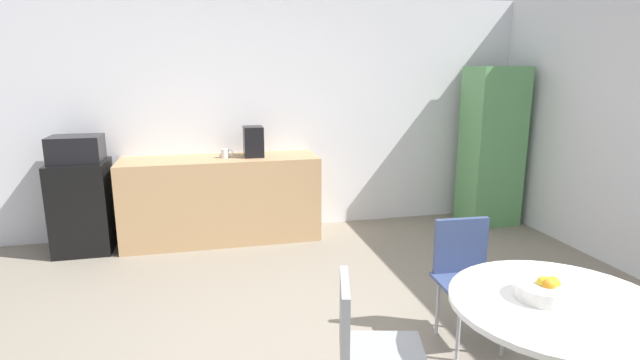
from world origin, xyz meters
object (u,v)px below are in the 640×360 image
(locker_cabinet, at_px, (491,147))
(coffee_maker, at_px, (253,142))
(mini_fridge, at_px, (83,207))
(microwave, at_px, (76,149))
(chair_gray, at_px, (363,340))
(round_table, at_px, (557,330))
(chair_navy, at_px, (466,266))
(fruit_bowl, at_px, (544,290))
(mug_white, at_px, (225,153))

(locker_cabinet, bearing_deg, coffee_maker, 177.93)
(locker_cabinet, bearing_deg, mini_fridge, 178.73)
(microwave, xyz_separation_m, chair_gray, (1.94, -3.10, -0.52))
(round_table, bearing_deg, coffee_maker, 108.46)
(locker_cabinet, relative_size, chair_navy, 2.22)
(chair_navy, bearing_deg, fruit_bowl, -96.48)
(chair_gray, relative_size, chair_navy, 1.00)
(chair_navy, height_order, fruit_bowl, fruit_bowl)
(mini_fridge, height_order, round_table, mini_fridge)
(round_table, height_order, chair_gray, chair_gray)
(chair_gray, xyz_separation_m, mug_white, (-0.51, 3.09, 0.43))
(fruit_bowl, height_order, mug_white, mug_white)
(mini_fridge, bearing_deg, coffee_maker, 0.00)
(coffee_maker, bearing_deg, round_table, -71.54)
(mini_fridge, xyz_separation_m, microwave, (-0.00, 0.00, 0.59))
(chair_gray, height_order, fruit_bowl, fruit_bowl)
(microwave, relative_size, fruit_bowl, 1.73)
(mug_white, bearing_deg, chair_navy, -58.59)
(coffee_maker, bearing_deg, microwave, 180.00)
(mini_fridge, relative_size, mug_white, 7.09)
(mini_fridge, distance_m, coffee_maker, 1.83)
(round_table, height_order, coffee_maker, coffee_maker)
(chair_navy, relative_size, mug_white, 6.43)
(microwave, distance_m, chair_gray, 3.69)
(locker_cabinet, height_order, chair_gray, locker_cabinet)
(fruit_bowl, bearing_deg, coffee_maker, 107.96)
(round_table, distance_m, chair_navy, 0.94)
(fruit_bowl, relative_size, coffee_maker, 0.87)
(coffee_maker, bearing_deg, mini_fridge, 180.00)
(mini_fridge, xyz_separation_m, locker_cabinet, (4.50, -0.10, 0.46))
(mini_fridge, bearing_deg, microwave, 180.00)
(round_table, bearing_deg, microwave, 130.48)
(chair_navy, height_order, coffee_maker, coffee_maker)
(chair_gray, bearing_deg, chair_navy, 36.26)
(coffee_maker, bearing_deg, fruit_bowl, -72.04)
(microwave, height_order, mug_white, microwave)
(fruit_bowl, bearing_deg, mini_fridge, 130.45)
(chair_navy, distance_m, mug_white, 2.83)
(chair_gray, bearing_deg, coffee_maker, 93.83)
(round_table, xyz_separation_m, coffee_maker, (-1.11, 3.33, 0.47))
(mini_fridge, xyz_separation_m, chair_gray, (1.94, -3.10, 0.06))
(round_table, distance_m, coffee_maker, 3.54)
(chair_navy, bearing_deg, mug_white, 121.41)
(chair_gray, bearing_deg, mini_fridge, 122.04)
(locker_cabinet, distance_m, coffee_maker, 2.78)
(microwave, relative_size, chair_gray, 0.58)
(microwave, height_order, chair_navy, microwave)
(chair_navy, relative_size, fruit_bowl, 2.99)
(chair_gray, distance_m, fruit_bowl, 0.91)
(mini_fridge, relative_size, chair_gray, 1.10)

